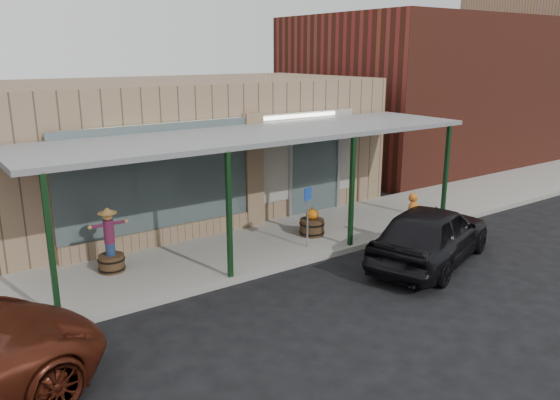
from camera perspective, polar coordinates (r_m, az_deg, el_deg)
ground at (r=11.90m, az=7.84°, el=-9.95°), size 120.00×120.00×0.00m
sidewalk at (r=14.48m, az=-1.89°, el=-4.80°), size 40.00×3.20×0.15m
storefront at (r=17.85m, az=-10.08°, el=5.51°), size 12.00×6.25×4.20m
awning at (r=13.73m, az=-1.91°, el=6.75°), size 12.00×3.00×3.04m
block_buildings_near at (r=19.49m, az=-6.22°, el=11.41°), size 61.00×8.00×8.00m
barrel_scarecrow at (r=13.08m, az=-17.30°, el=-5.01°), size 0.89×0.77×1.52m
barrel_pumpkin at (r=15.03m, az=3.36°, el=-2.63°), size 0.89×0.89×0.79m
handicap_sign at (r=13.90m, az=2.91°, el=-0.95°), size 0.31×0.14×1.57m
parked_sedan at (r=13.79m, az=15.52°, el=-3.44°), size 4.73×3.08×1.55m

